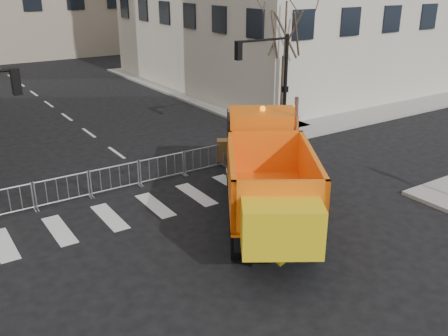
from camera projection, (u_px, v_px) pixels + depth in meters
ground at (268, 261)px, 15.12m from camera, size 120.00×120.00×0.00m
sidewalk_back at (147, 173)px, 21.71m from camera, size 64.00×5.00×0.15m
traffic_light_right at (285, 87)px, 25.93m from camera, size 0.18×0.18×5.40m
crowd_barriers at (139, 173)px, 20.45m from camera, size 12.60×0.60×1.10m
street_tree at (284, 63)px, 26.69m from camera, size 3.00×3.00×7.50m
plow_truck at (267, 172)px, 17.11m from camera, size 8.02×10.36×4.08m
cop_a at (266, 141)px, 22.96m from camera, size 0.82×0.62×2.02m
cop_b at (270, 149)px, 21.84m from camera, size 1.02×0.80×2.07m
cop_c at (270, 144)px, 23.15m from camera, size 0.93×0.96×1.61m
newspaper_box at (268, 123)px, 26.89m from camera, size 0.56×0.53×1.10m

